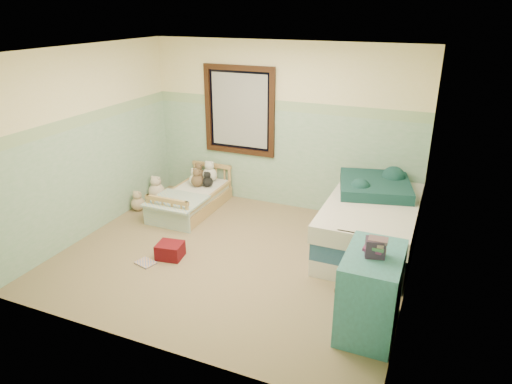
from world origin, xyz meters
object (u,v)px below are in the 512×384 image
at_px(dresser, 371,292).
at_px(red_pillow, 170,250).
at_px(plush_floor_tan, 138,204).
at_px(floor_book, 146,263).
at_px(twin_bed_frame, 370,237).
at_px(toddler_bed_frame, 192,204).
at_px(plush_floor_cream, 157,191).

distance_m(dresser, red_pillow, 2.59).
height_order(plush_floor_tan, floor_book, plush_floor_tan).
distance_m(plush_floor_tan, twin_bed_frame, 3.51).
bearing_deg(plush_floor_tan, floor_book, -50.86).
xyz_separation_m(twin_bed_frame, floor_book, (-2.45, -1.56, -0.10)).
relative_size(toddler_bed_frame, red_pillow, 4.50).
relative_size(plush_floor_tan, twin_bed_frame, 0.10).
bearing_deg(floor_book, red_pillow, 67.03).
bearing_deg(twin_bed_frame, plush_floor_cream, 176.42).
distance_m(toddler_bed_frame, twin_bed_frame, 2.74).
height_order(toddler_bed_frame, dresser, dresser).
distance_m(plush_floor_cream, plush_floor_tan, 0.49).
relative_size(plush_floor_cream, twin_bed_frame, 0.13).
bearing_deg(dresser, red_pillow, 170.67).
bearing_deg(dresser, plush_floor_tan, 158.96).
height_order(toddler_bed_frame, plush_floor_cream, plush_floor_cream).
xyz_separation_m(plush_floor_cream, red_pillow, (1.24, -1.53, -0.04)).
bearing_deg(toddler_bed_frame, plush_floor_cream, 169.26).
bearing_deg(red_pillow, twin_bed_frame, 30.16).
distance_m(toddler_bed_frame, plush_floor_cream, 0.76).
bearing_deg(floor_book, dresser, 11.61).
bearing_deg(red_pillow, plush_floor_cream, 128.99).
xyz_separation_m(plush_floor_cream, dresser, (3.77, -1.94, 0.28)).
distance_m(toddler_bed_frame, plush_floor_tan, 0.83).
distance_m(plush_floor_tan, red_pillow, 1.62).
bearing_deg(red_pillow, toddler_bed_frame, 109.42).
bearing_deg(red_pillow, dresser, -9.33).
xyz_separation_m(plush_floor_tan, red_pillow, (1.25, -1.04, -0.01)).
height_order(twin_bed_frame, floor_book, twin_bed_frame).
bearing_deg(plush_floor_cream, plush_floor_tan, -91.32).
bearing_deg(twin_bed_frame, plush_floor_tan, -175.57).
bearing_deg(floor_book, toddler_bed_frame, 115.11).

